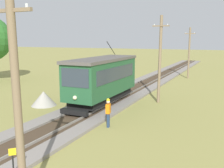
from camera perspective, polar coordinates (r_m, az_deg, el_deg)
red_tram at (r=21.02m, az=-2.06°, el=1.21°), size 2.60×8.54×4.79m
utility_pole_foreground at (r=8.15m, az=-19.77°, el=-3.31°), size 1.40×0.34×6.90m
utility_pole_near_tram at (r=22.33m, az=10.26°, el=5.43°), size 1.40×0.56×7.20m
utility_pole_mid at (r=37.12m, az=16.25°, el=6.54°), size 1.40×0.28×6.79m
trackside_signal_marker at (r=11.26m, az=-20.55°, el=-15.25°), size 0.21×0.21×1.18m
gravel_pile at (r=21.95m, az=-14.47°, el=-3.01°), size 2.01×2.01×1.17m
track_worker at (r=16.04m, az=-0.82°, el=-5.91°), size 0.31×0.42×1.78m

